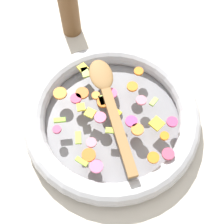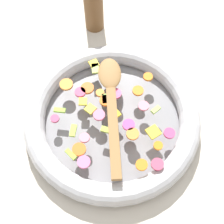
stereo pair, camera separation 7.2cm
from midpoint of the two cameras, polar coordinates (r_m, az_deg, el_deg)
ground_plane at (r=0.76m, az=2.68°, el=-2.02°), size 4.00×4.00×0.00m
skillet at (r=0.74m, az=2.76°, el=-1.27°), size 0.42×0.42×0.05m
chopped_vegetables at (r=0.71m, az=2.40°, el=-0.73°), size 0.30×0.33×0.01m
wooden_spoon at (r=0.72m, az=2.74°, el=1.93°), size 0.24×0.25×0.01m
pepper_mill at (r=0.89m, az=-0.98°, el=18.74°), size 0.05×0.05×0.17m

